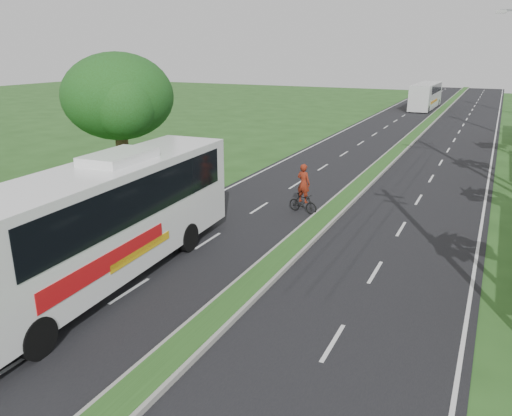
% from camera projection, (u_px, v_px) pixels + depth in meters
% --- Properties ---
extents(ground, '(180.00, 180.00, 0.00)m').
position_uv_depth(ground, '(221.00, 315.00, 15.07)').
color(ground, '#264C1B').
rests_on(ground, ground).
extents(road_asphalt, '(14.00, 160.00, 0.02)m').
position_uv_depth(road_asphalt, '(375.00, 173.00, 32.20)').
color(road_asphalt, black).
rests_on(road_asphalt, ground).
extents(median_strip, '(1.20, 160.00, 0.18)m').
position_uv_depth(median_strip, '(375.00, 171.00, 32.17)').
color(median_strip, gray).
rests_on(median_strip, ground).
extents(lane_edge_left, '(0.12, 160.00, 0.01)m').
position_uv_depth(lane_edge_left, '(279.00, 163.00, 34.99)').
color(lane_edge_left, silver).
rests_on(lane_edge_left, ground).
extents(lane_edge_right, '(0.12, 160.00, 0.01)m').
position_uv_depth(lane_edge_right, '(488.00, 185.00, 29.43)').
color(lane_edge_right, silver).
rests_on(lane_edge_right, ground).
extents(shade_tree, '(6.30, 6.00, 7.54)m').
position_uv_depth(shade_tree, '(117.00, 99.00, 27.14)').
color(shade_tree, '#473321').
rests_on(shade_tree, ground).
extents(coach_bus_main, '(3.55, 13.42, 4.29)m').
position_uv_depth(coach_bus_main, '(100.00, 217.00, 16.51)').
color(coach_bus_main, white).
rests_on(coach_bus_main, ground).
extents(coach_bus_far, '(2.68, 11.38, 3.30)m').
position_uv_depth(coach_bus_far, '(426.00, 94.00, 65.74)').
color(coach_bus_far, silver).
rests_on(coach_bus_far, ground).
extents(motorcyclist, '(1.66, 0.83, 2.45)m').
position_uv_depth(motorcyclist, '(303.00, 194.00, 24.11)').
color(motorcyclist, black).
rests_on(motorcyclist, ground).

